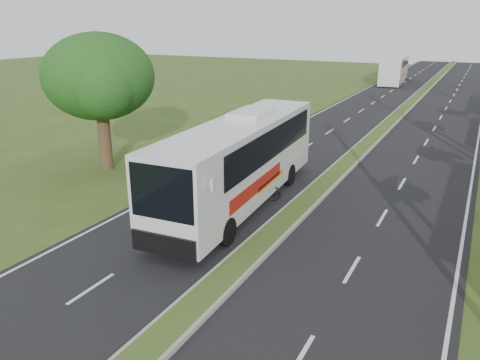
% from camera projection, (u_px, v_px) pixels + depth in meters
% --- Properties ---
extents(ground, '(180.00, 180.00, 0.00)m').
position_uv_depth(ground, '(184.00, 320.00, 13.23)').
color(ground, '#344D1C').
rests_on(ground, ground).
extents(road_asphalt, '(14.00, 160.00, 0.02)m').
position_uv_depth(road_asphalt, '(359.00, 153.00, 30.02)').
color(road_asphalt, black).
rests_on(road_asphalt, ground).
extents(median_strip, '(1.20, 160.00, 0.18)m').
position_uv_depth(median_strip, '(359.00, 151.00, 29.99)').
color(median_strip, gray).
rests_on(median_strip, ground).
extents(lane_edge_left, '(0.12, 160.00, 0.01)m').
position_uv_depth(lane_edge_left, '(264.00, 141.00, 32.96)').
color(lane_edge_left, silver).
rests_on(lane_edge_left, ground).
extents(lane_edge_right, '(0.12, 160.00, 0.01)m').
position_uv_depth(lane_edge_right, '(474.00, 167.00, 27.09)').
color(lane_edge_right, silver).
rests_on(lane_edge_right, ground).
extents(shade_tree, '(6.30, 6.00, 7.54)m').
position_uv_depth(shade_tree, '(98.00, 80.00, 25.32)').
color(shade_tree, '#473321').
rests_on(shade_tree, ground).
extents(coach_bus_main, '(3.49, 12.99, 4.15)m').
position_uv_depth(coach_bus_main, '(241.00, 156.00, 20.97)').
color(coach_bus_main, silver).
rests_on(coach_bus_main, ground).
extents(coach_bus_far, '(3.58, 12.39, 3.56)m').
position_uv_depth(coach_bus_far, '(394.00, 68.00, 63.96)').
color(coach_bus_far, silver).
rests_on(coach_bus_far, ground).
extents(motorcyclist, '(1.93, 0.91, 2.42)m').
position_uv_depth(motorcyclist, '(262.00, 183.00, 21.84)').
color(motorcyclist, black).
rests_on(motorcyclist, ground).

